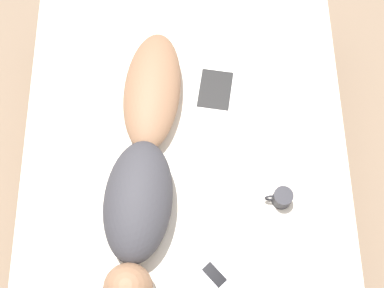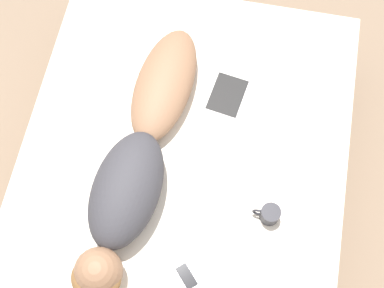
% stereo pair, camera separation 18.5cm
% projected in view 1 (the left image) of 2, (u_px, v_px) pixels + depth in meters
% --- Properties ---
extents(ground_plane, '(12.00, 12.00, 0.00)m').
position_uv_depth(ground_plane, '(186.00, 205.00, 3.04)').
color(ground_plane, '#7A6651').
extents(bed, '(1.59, 2.06, 0.59)m').
position_uv_depth(bed, '(186.00, 190.00, 2.77)').
color(bed, brown).
rests_on(bed, ground_plane).
extents(person, '(0.39, 1.39, 0.22)m').
position_uv_depth(person, '(142.00, 176.00, 2.38)').
color(person, brown).
rests_on(person, bed).
extents(open_magazine, '(0.53, 0.38, 0.01)m').
position_uv_depth(open_magazine, '(238.00, 93.00, 2.64)').
color(open_magazine, white).
rests_on(open_magazine, bed).
extents(coffee_mug, '(0.12, 0.09, 0.08)m').
position_uv_depth(coffee_mug, '(282.00, 198.00, 2.40)').
color(coffee_mug, '#232328').
rests_on(coffee_mug, bed).
extents(cell_phone, '(0.13, 0.14, 0.01)m').
position_uv_depth(cell_phone, '(214.00, 275.00, 2.31)').
color(cell_phone, silver).
rests_on(cell_phone, bed).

